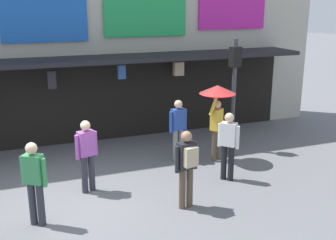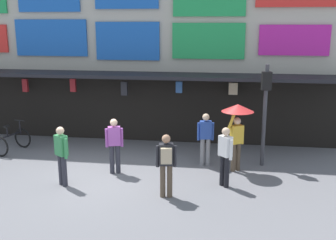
{
  "view_description": "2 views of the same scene",
  "coord_description": "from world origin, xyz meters",
  "px_view_note": "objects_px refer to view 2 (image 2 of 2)",
  "views": [
    {
      "loc": [
        -0.91,
        -8.27,
        4.16
      ],
      "look_at": [
        2.49,
        0.8,
        1.39
      ],
      "focal_mm": 44.08,
      "sensor_mm": 36.0,
      "label": 1
    },
    {
      "loc": [
        3.67,
        -10.61,
        4.38
      ],
      "look_at": [
        1.93,
        1.07,
        1.54
      ],
      "focal_mm": 42.84,
      "sensor_mm": 36.0,
      "label": 2
    }
  ],
  "objects_px": {
    "traffic_light_far": "(265,99)",
    "pedestrian_in_white": "(225,154)",
    "pedestrian_in_blue": "(205,136)",
    "pedestrian_in_purple": "(114,143)",
    "pedestrian_with_umbrella": "(237,119)",
    "pedestrian_in_green": "(62,153)",
    "bicycle_parked": "(12,141)",
    "pedestrian_in_red": "(166,161)"
  },
  "relations": [
    {
      "from": "pedestrian_with_umbrella",
      "to": "pedestrian_in_red",
      "type": "height_order",
      "value": "pedestrian_with_umbrella"
    },
    {
      "from": "pedestrian_in_white",
      "to": "pedestrian_with_umbrella",
      "type": "xyz_separation_m",
      "value": [
        0.32,
        1.25,
        0.69
      ]
    },
    {
      "from": "pedestrian_in_white",
      "to": "pedestrian_with_umbrella",
      "type": "height_order",
      "value": "pedestrian_with_umbrella"
    },
    {
      "from": "pedestrian_in_green",
      "to": "pedestrian_in_red",
      "type": "bearing_deg",
      "value": -7.21
    },
    {
      "from": "pedestrian_in_white",
      "to": "pedestrian_in_green",
      "type": "height_order",
      "value": "same"
    },
    {
      "from": "traffic_light_far",
      "to": "pedestrian_in_white",
      "type": "xyz_separation_m",
      "value": [
        -1.17,
        -1.9,
        -1.19
      ]
    },
    {
      "from": "pedestrian_with_umbrella",
      "to": "traffic_light_far",
      "type": "bearing_deg",
      "value": 37.45
    },
    {
      "from": "pedestrian_in_purple",
      "to": "pedestrian_with_umbrella",
      "type": "distance_m",
      "value": 3.72
    },
    {
      "from": "pedestrian_in_blue",
      "to": "pedestrian_in_white",
      "type": "xyz_separation_m",
      "value": [
        0.63,
        -1.63,
        0.0
      ]
    },
    {
      "from": "pedestrian_in_green",
      "to": "pedestrian_in_white",
      "type": "bearing_deg",
      "value": 7.5
    },
    {
      "from": "bicycle_parked",
      "to": "pedestrian_in_purple",
      "type": "relative_size",
      "value": 0.77
    },
    {
      "from": "pedestrian_in_blue",
      "to": "pedestrian_with_umbrella",
      "type": "xyz_separation_m",
      "value": [
        0.95,
        -0.37,
        0.69
      ]
    },
    {
      "from": "pedestrian_in_purple",
      "to": "pedestrian_in_red",
      "type": "height_order",
      "value": "same"
    },
    {
      "from": "traffic_light_far",
      "to": "pedestrian_in_white",
      "type": "distance_m",
      "value": 2.53
    },
    {
      "from": "bicycle_parked",
      "to": "pedestrian_in_white",
      "type": "height_order",
      "value": "pedestrian_in_white"
    },
    {
      "from": "traffic_light_far",
      "to": "pedestrian_in_red",
      "type": "xyz_separation_m",
      "value": [
        -2.64,
        -2.86,
        -1.16
      ]
    },
    {
      "from": "pedestrian_in_blue",
      "to": "pedestrian_in_green",
      "type": "distance_m",
      "value": 4.41
    },
    {
      "from": "pedestrian_in_white",
      "to": "pedestrian_in_green",
      "type": "distance_m",
      "value": 4.48
    },
    {
      "from": "traffic_light_far",
      "to": "bicycle_parked",
      "type": "relative_size",
      "value": 2.47
    },
    {
      "from": "bicycle_parked",
      "to": "pedestrian_in_green",
      "type": "relative_size",
      "value": 0.77
    },
    {
      "from": "bicycle_parked",
      "to": "pedestrian_in_green",
      "type": "xyz_separation_m",
      "value": [
        2.96,
        -2.57,
        0.55
      ]
    },
    {
      "from": "pedestrian_in_purple",
      "to": "pedestrian_in_white",
      "type": "xyz_separation_m",
      "value": [
        3.26,
        -0.53,
        0.0
      ]
    },
    {
      "from": "bicycle_parked",
      "to": "traffic_light_far",
      "type": "bearing_deg",
      "value": -0.58
    },
    {
      "from": "bicycle_parked",
      "to": "pedestrian_in_green",
      "type": "height_order",
      "value": "pedestrian_in_green"
    },
    {
      "from": "pedestrian_in_red",
      "to": "pedestrian_with_umbrella",
      "type": "bearing_deg",
      "value": 50.89
    },
    {
      "from": "traffic_light_far",
      "to": "pedestrian_in_purple",
      "type": "xyz_separation_m",
      "value": [
        -4.43,
        -1.37,
        -1.19
      ]
    },
    {
      "from": "pedestrian_in_blue",
      "to": "pedestrian_in_red",
      "type": "height_order",
      "value": "same"
    },
    {
      "from": "bicycle_parked",
      "to": "pedestrian_with_umbrella",
      "type": "xyz_separation_m",
      "value": [
        7.73,
        -0.73,
        1.25
      ]
    },
    {
      "from": "pedestrian_in_green",
      "to": "pedestrian_in_red",
      "type": "distance_m",
      "value": 2.99
    },
    {
      "from": "pedestrian_in_red",
      "to": "pedestrian_in_purple",
      "type": "bearing_deg",
      "value": 140.21
    },
    {
      "from": "pedestrian_in_green",
      "to": "pedestrian_with_umbrella",
      "type": "xyz_separation_m",
      "value": [
        4.76,
        1.84,
        0.69
      ]
    },
    {
      "from": "traffic_light_far",
      "to": "pedestrian_in_purple",
      "type": "distance_m",
      "value": 4.79
    },
    {
      "from": "bicycle_parked",
      "to": "pedestrian_in_purple",
      "type": "bearing_deg",
      "value": -19.44
    },
    {
      "from": "pedestrian_in_purple",
      "to": "pedestrian_with_umbrella",
      "type": "relative_size",
      "value": 0.81
    },
    {
      "from": "pedestrian_in_purple",
      "to": "pedestrian_with_umbrella",
      "type": "height_order",
      "value": "pedestrian_with_umbrella"
    },
    {
      "from": "pedestrian_in_green",
      "to": "pedestrian_in_blue",
      "type": "bearing_deg",
      "value": 30.13
    },
    {
      "from": "traffic_light_far",
      "to": "pedestrian_in_blue",
      "type": "height_order",
      "value": "traffic_light_far"
    },
    {
      "from": "pedestrian_in_blue",
      "to": "pedestrian_in_green",
      "type": "bearing_deg",
      "value": -149.87
    },
    {
      "from": "pedestrian_in_purple",
      "to": "pedestrian_with_umbrella",
      "type": "bearing_deg",
      "value": 11.5
    },
    {
      "from": "pedestrian_in_blue",
      "to": "pedestrian_in_green",
      "type": "xyz_separation_m",
      "value": [
        -3.81,
        -2.21,
        0.0
      ]
    },
    {
      "from": "pedestrian_in_white",
      "to": "pedestrian_with_umbrella",
      "type": "relative_size",
      "value": 0.81
    },
    {
      "from": "pedestrian_in_purple",
      "to": "pedestrian_in_green",
      "type": "distance_m",
      "value": 1.62
    }
  ]
}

